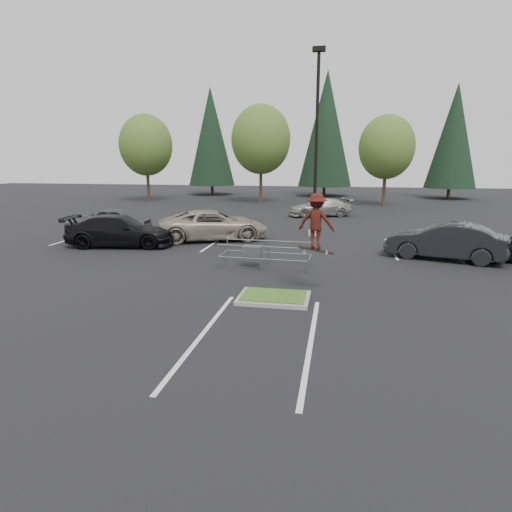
% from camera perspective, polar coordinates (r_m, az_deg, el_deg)
% --- Properties ---
extents(ground, '(120.00, 120.00, 0.00)m').
position_cam_1_polar(ground, '(13.44, 2.39, -5.85)').
color(ground, black).
rests_on(ground, ground).
extents(grass_median, '(2.20, 1.60, 0.16)m').
position_cam_1_polar(grass_median, '(13.42, 2.39, -5.53)').
color(grass_median, gray).
rests_on(grass_median, ground).
extents(stall_lines, '(22.62, 17.60, 0.01)m').
position_cam_1_polar(stall_lines, '(19.38, 1.12, -0.04)').
color(stall_lines, silver).
rests_on(stall_lines, ground).
extents(light_pole, '(0.70, 0.60, 10.12)m').
position_cam_1_polar(light_pole, '(24.65, 8.00, 13.23)').
color(light_pole, gray).
rests_on(light_pole, ground).
extents(decid_a, '(5.44, 5.44, 8.91)m').
position_cam_1_polar(decid_a, '(47.07, -14.44, 13.88)').
color(decid_a, '#38281C').
rests_on(decid_a, ground).
extents(decid_b, '(5.89, 5.89, 9.64)m').
position_cam_1_polar(decid_b, '(43.89, 0.65, 14.98)').
color(decid_b, '#38281C').
rests_on(decid_b, ground).
extents(decid_c, '(5.12, 5.12, 8.38)m').
position_cam_1_polar(decid_c, '(42.65, 17.00, 13.45)').
color(decid_c, '#38281C').
rests_on(decid_c, ground).
extents(conif_a, '(5.72, 5.72, 13.00)m').
position_cam_1_polar(conif_a, '(55.02, -6.02, 15.54)').
color(conif_a, '#38281C').
rests_on(conif_a, ground).
extents(conif_b, '(6.38, 6.38, 14.50)m').
position_cam_1_polar(conif_b, '(53.26, 9.33, 16.36)').
color(conif_b, '#38281C').
rests_on(conif_b, ground).
extents(conif_c, '(5.50, 5.50, 12.50)m').
position_cam_1_polar(conif_c, '(53.56, 24.88, 14.29)').
color(conif_c, '#38281C').
rests_on(conif_c, ground).
extents(cart_corral, '(3.71, 1.48, 1.04)m').
position_cam_1_polar(cart_corral, '(17.32, -0.08, 0.62)').
color(cart_corral, gray).
rests_on(cart_corral, ground).
extents(skateboarder, '(1.24, 0.85, 1.94)m').
position_cam_1_polar(skateboarder, '(13.76, 8.08, 4.58)').
color(skateboarder, black).
rests_on(skateboarder, ground).
extents(car_l_tan, '(6.42, 4.64, 1.62)m').
position_cam_1_polar(car_l_tan, '(23.43, -5.88, 4.12)').
color(car_l_tan, '#A08E7A').
rests_on(car_l_tan, ground).
extents(car_l_black, '(5.65, 3.02, 1.56)m').
position_cam_1_polar(car_l_black, '(22.67, -17.73, 3.21)').
color(car_l_black, black).
rests_on(car_l_black, ground).
extents(car_l_grey, '(4.24, 2.10, 1.39)m').
position_cam_1_polar(car_l_grey, '(27.80, -17.94, 4.67)').
color(car_l_grey, '#44464B').
rests_on(car_l_grey, ground).
extents(car_r_charc, '(5.20, 3.10, 1.62)m').
position_cam_1_polar(car_r_charc, '(20.44, 23.89, 1.83)').
color(car_r_charc, black).
rests_on(car_r_charc, ground).
extents(car_far_silver, '(5.21, 3.58, 1.40)m').
position_cam_1_polar(car_far_silver, '(33.72, 8.67, 6.45)').
color(car_far_silver, '#9F9F9A').
rests_on(car_far_silver, ground).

